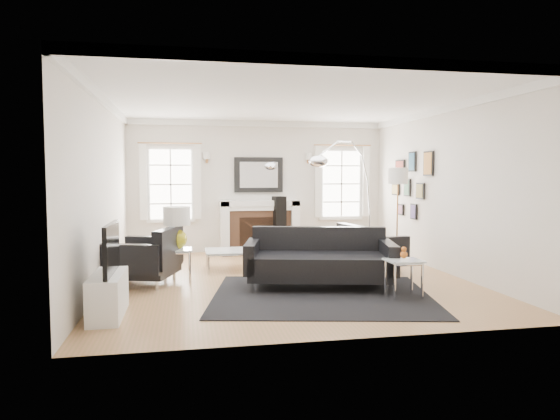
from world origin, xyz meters
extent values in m
plane|color=olive|center=(0.00, 0.00, 0.00)|extent=(6.00, 6.00, 0.00)
cube|color=beige|center=(0.00, 3.00, 1.40)|extent=(5.50, 0.04, 2.80)
cube|color=beige|center=(0.00, -3.00, 1.40)|extent=(5.50, 0.04, 2.80)
cube|color=beige|center=(-2.75, 0.00, 1.40)|extent=(0.04, 6.00, 2.80)
cube|color=beige|center=(2.75, 0.00, 1.40)|extent=(0.04, 6.00, 2.80)
cube|color=white|center=(0.00, 0.00, 2.80)|extent=(5.50, 6.00, 0.02)
cube|color=white|center=(0.00, 0.00, 2.74)|extent=(5.50, 6.00, 0.12)
cube|color=white|center=(-0.75, 2.80, 0.55)|extent=(0.18, 0.38, 1.10)
cube|color=white|center=(0.75, 2.80, 0.55)|extent=(0.18, 0.38, 1.10)
cube|color=white|center=(0.00, 2.80, 1.05)|extent=(1.70, 0.38, 0.12)
cube|color=white|center=(0.00, 2.80, 0.95)|extent=(1.50, 0.34, 0.10)
cube|color=brown|center=(0.00, 2.82, 0.45)|extent=(1.30, 0.30, 0.90)
cube|color=black|center=(0.00, 2.72, 0.38)|extent=(0.90, 0.10, 0.76)
cube|color=brown|center=(0.00, 2.55, 0.02)|extent=(1.70, 0.50, 0.04)
cube|color=black|center=(0.00, 2.96, 1.65)|extent=(1.05, 0.06, 0.75)
cube|color=white|center=(0.00, 2.92, 1.65)|extent=(0.82, 0.02, 0.55)
cube|color=white|center=(-1.85, 2.97, 1.45)|extent=(1.00, 0.05, 1.60)
cube|color=white|center=(-1.85, 2.94, 1.45)|extent=(0.84, 0.02, 1.44)
cube|color=white|center=(-2.40, 2.87, 1.50)|extent=(0.14, 0.05, 1.55)
cube|color=white|center=(-1.30, 2.87, 1.50)|extent=(0.14, 0.05, 1.55)
cube|color=white|center=(1.85, 2.97, 1.45)|extent=(1.00, 0.05, 1.60)
cube|color=white|center=(1.85, 2.94, 1.45)|extent=(0.84, 0.02, 1.44)
cube|color=white|center=(1.30, 2.87, 1.50)|extent=(0.14, 0.05, 1.55)
cube|color=white|center=(2.40, 2.87, 1.50)|extent=(0.14, 0.05, 1.55)
cube|color=black|center=(2.72, 0.60, 1.85)|extent=(0.03, 0.34, 0.44)
cube|color=#BA7731|center=(2.70, 0.60, 1.85)|extent=(0.01, 0.29, 0.39)
cube|color=black|center=(2.72, 1.25, 1.90)|extent=(0.03, 0.28, 0.38)
cube|color=#2B5978|center=(2.70, 1.25, 1.90)|extent=(0.01, 0.23, 0.33)
cube|color=black|center=(2.72, 1.80, 1.80)|extent=(0.03, 0.40, 0.30)
cube|color=#9E3B30|center=(2.70, 1.80, 1.80)|extent=(0.01, 0.35, 0.25)
cube|color=black|center=(2.72, 0.90, 1.35)|extent=(0.03, 0.30, 0.30)
cube|color=olive|center=(2.70, 0.90, 1.35)|extent=(0.01, 0.25, 0.25)
cube|color=black|center=(2.72, 1.45, 1.40)|extent=(0.03, 0.26, 0.34)
cube|color=#477756|center=(2.70, 1.45, 1.40)|extent=(0.01, 0.21, 0.29)
cube|color=black|center=(2.72, 2.00, 1.35)|extent=(0.03, 0.32, 0.24)
cube|color=tan|center=(2.70, 2.00, 1.35)|extent=(0.01, 0.27, 0.19)
cube|color=black|center=(2.72, 1.15, 0.95)|extent=(0.03, 0.24, 0.30)
cube|color=#4A3870|center=(2.70, 1.15, 0.95)|extent=(0.01, 0.19, 0.25)
cube|color=black|center=(2.72, 1.75, 0.95)|extent=(0.03, 0.28, 0.22)
cube|color=#824C65|center=(2.70, 1.75, 0.95)|extent=(0.01, 0.23, 0.17)
cube|color=white|center=(-2.45, -1.70, 0.25)|extent=(0.35, 1.00, 0.50)
cube|color=black|center=(-2.40, -1.70, 0.80)|extent=(0.05, 1.00, 0.58)
cube|color=black|center=(0.26, -1.19, 0.01)|extent=(3.36, 2.98, 0.01)
cube|color=black|center=(0.37, -0.69, 0.32)|extent=(2.20, 1.39, 0.34)
cube|color=black|center=(0.46, -0.27, 0.57)|extent=(2.02, 0.61, 0.57)
cube|color=black|center=(-0.60, -0.46, 0.45)|extent=(0.37, 0.97, 0.43)
cube|color=black|center=(1.34, -0.91, 0.45)|extent=(0.37, 0.97, 0.43)
cube|color=black|center=(-2.20, 0.00, 0.32)|extent=(1.15, 1.15, 0.34)
cube|color=black|center=(-1.81, -0.13, 0.57)|extent=(0.44, 0.91, 0.57)
cube|color=black|center=(-2.06, 0.43, 0.45)|extent=(0.91, 0.42, 0.43)
cube|color=black|center=(-2.34, -0.43, 0.45)|extent=(0.91, 0.42, 0.43)
cube|color=black|center=(1.58, 0.35, 0.30)|extent=(0.98, 0.98, 0.32)
cube|color=black|center=(1.19, 0.30, 0.54)|extent=(0.27, 0.88, 0.54)
cube|color=black|center=(1.64, -0.07, 0.43)|extent=(0.87, 0.25, 0.41)
cube|color=black|center=(1.51, 0.78, 0.43)|extent=(0.87, 0.25, 0.41)
cube|color=silver|center=(-0.84, 0.91, 0.33)|extent=(0.77, 0.77, 0.02)
cylinder|color=silver|center=(-1.19, 0.57, 0.17)|extent=(0.04, 0.04, 0.34)
cylinder|color=silver|center=(-0.49, 0.57, 0.17)|extent=(0.04, 0.04, 0.34)
cylinder|color=silver|center=(-1.19, 1.26, 0.17)|extent=(0.04, 0.04, 0.34)
cylinder|color=silver|center=(-0.49, 1.26, 0.17)|extent=(0.04, 0.04, 0.34)
cube|color=silver|center=(-1.69, 0.14, 0.49)|extent=(0.46, 0.46, 0.02)
cylinder|color=silver|center=(-1.88, -0.05, 0.25)|extent=(0.04, 0.04, 0.50)
cylinder|color=silver|center=(-1.50, -0.05, 0.25)|extent=(0.04, 0.04, 0.50)
cylinder|color=silver|center=(-1.88, 0.32, 0.25)|extent=(0.04, 0.04, 0.50)
cylinder|color=silver|center=(-1.50, 0.32, 0.25)|extent=(0.04, 0.04, 0.50)
cube|color=silver|center=(1.31, -1.50, 0.50)|extent=(0.47, 0.39, 0.02)
cylinder|color=silver|center=(1.11, -1.66, 0.26)|extent=(0.04, 0.04, 0.51)
cylinder|color=silver|center=(1.50, -1.66, 0.26)|extent=(0.04, 0.04, 0.51)
cylinder|color=silver|center=(1.11, -1.35, 0.26)|extent=(0.04, 0.04, 0.51)
cylinder|color=silver|center=(1.50, -1.35, 0.26)|extent=(0.04, 0.04, 0.51)
sphere|color=#B3A716|center=(-1.69, 0.14, 0.66)|extent=(0.31, 0.31, 0.31)
cylinder|color=#B3A716|center=(-1.69, 0.14, 0.81)|extent=(0.04, 0.04, 0.12)
cylinder|color=white|center=(-1.69, 0.14, 1.02)|extent=(0.41, 0.41, 0.29)
sphere|color=#B35617|center=(1.31, -1.50, 0.58)|extent=(0.10, 0.10, 0.10)
sphere|color=#B35617|center=(1.31, -1.50, 0.66)|extent=(0.07, 0.07, 0.07)
cube|color=silver|center=(2.04, 1.70, 0.10)|extent=(0.25, 0.39, 0.20)
ellipsoid|color=silver|center=(0.66, 0.51, 1.87)|extent=(0.34, 0.34, 0.20)
cylinder|color=#AE713C|center=(2.20, 0.73, 0.02)|extent=(0.22, 0.22, 0.03)
cylinder|color=#AE713C|center=(2.20, 0.73, 0.79)|extent=(0.03, 0.03, 1.57)
cylinder|color=white|center=(2.20, 0.73, 1.63)|extent=(0.36, 0.36, 0.29)
cube|color=black|center=(0.39, 2.65, 0.60)|extent=(0.29, 0.29, 1.20)
camera|label=1|loc=(-1.55, -7.68, 1.64)|focal=32.00mm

